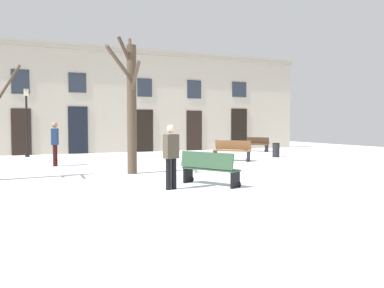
{
  "coord_description": "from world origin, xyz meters",
  "views": [
    {
      "loc": [
        -7.07,
        -14.22,
        1.71
      ],
      "look_at": [
        0.0,
        1.93,
        0.83
      ],
      "focal_mm": 37.31,
      "sensor_mm": 36.0,
      "label": 1
    }
  ],
  "objects_px": {
    "streetlamp": "(27,115)",
    "litter_bin": "(276,150)",
    "bench_back_to_back_right": "(257,144)",
    "bench_far_corner": "(209,168)",
    "person_near_bench": "(55,141)",
    "person_crossing_plaza": "(171,154)",
    "tree_right_of_center": "(131,102)",
    "bench_near_lamp": "(232,150)"
  },
  "relations": [
    {
      "from": "streetlamp",
      "to": "litter_bin",
      "type": "height_order",
      "value": "streetlamp"
    },
    {
      "from": "bench_back_to_back_right",
      "to": "bench_far_corner",
      "type": "height_order",
      "value": "bench_far_corner"
    },
    {
      "from": "streetlamp",
      "to": "person_near_bench",
      "type": "distance_m",
      "value": 5.64
    },
    {
      "from": "person_crossing_plaza",
      "to": "litter_bin",
      "type": "bearing_deg",
      "value": 24.0
    },
    {
      "from": "tree_right_of_center",
      "to": "person_near_bench",
      "type": "distance_m",
      "value": 4.54
    },
    {
      "from": "streetlamp",
      "to": "person_crossing_plaza",
      "type": "bearing_deg",
      "value": -75.83
    },
    {
      "from": "litter_bin",
      "to": "bench_back_to_back_right",
      "type": "bearing_deg",
      "value": 69.88
    },
    {
      "from": "tree_right_of_center",
      "to": "bench_near_lamp",
      "type": "distance_m",
      "value": 6.58
    },
    {
      "from": "tree_right_of_center",
      "to": "bench_back_to_back_right",
      "type": "xyz_separation_m",
      "value": [
        10.23,
        7.96,
        -2.02
      ]
    },
    {
      "from": "person_crossing_plaza",
      "to": "bench_near_lamp",
      "type": "bearing_deg",
      "value": 33.15
    },
    {
      "from": "bench_near_lamp",
      "to": "bench_far_corner",
      "type": "distance_m",
      "value": 7.62
    },
    {
      "from": "bench_back_to_back_right",
      "to": "person_near_bench",
      "type": "bearing_deg",
      "value": -99.48
    },
    {
      "from": "tree_right_of_center",
      "to": "person_crossing_plaza",
      "type": "bearing_deg",
      "value": -88.63
    },
    {
      "from": "bench_near_lamp",
      "to": "bench_far_corner",
      "type": "relative_size",
      "value": 0.9
    },
    {
      "from": "tree_right_of_center",
      "to": "person_near_bench",
      "type": "relative_size",
      "value": 2.67
    },
    {
      "from": "bench_near_lamp",
      "to": "person_near_bench",
      "type": "distance_m",
      "value": 7.83
    },
    {
      "from": "streetlamp",
      "to": "bench_far_corner",
      "type": "relative_size",
      "value": 2.04
    },
    {
      "from": "bench_back_to_back_right",
      "to": "person_near_bench",
      "type": "xyz_separation_m",
      "value": [
        -12.43,
        -4.27,
        0.56
      ]
    },
    {
      "from": "bench_back_to_back_right",
      "to": "person_crossing_plaza",
      "type": "height_order",
      "value": "person_crossing_plaza"
    },
    {
      "from": "streetlamp",
      "to": "tree_right_of_center",
      "type": "bearing_deg",
      "value": -71.01
    },
    {
      "from": "bench_far_corner",
      "to": "person_near_bench",
      "type": "relative_size",
      "value": 0.98
    },
    {
      "from": "tree_right_of_center",
      "to": "bench_far_corner",
      "type": "distance_m",
      "value": 4.19
    },
    {
      "from": "streetlamp",
      "to": "person_crossing_plaza",
      "type": "height_order",
      "value": "streetlamp"
    },
    {
      "from": "tree_right_of_center",
      "to": "streetlamp",
      "type": "distance_m",
      "value": 9.65
    },
    {
      "from": "bench_back_to_back_right",
      "to": "person_crossing_plaza",
      "type": "bearing_deg",
      "value": -69.55
    },
    {
      "from": "bench_near_lamp",
      "to": "litter_bin",
      "type": "bearing_deg",
      "value": 62.94
    },
    {
      "from": "bench_near_lamp",
      "to": "person_crossing_plaza",
      "type": "relative_size",
      "value": 0.94
    },
    {
      "from": "streetlamp",
      "to": "bench_near_lamp",
      "type": "xyz_separation_m",
      "value": [
        8.71,
        -6.26,
        -1.72
      ]
    },
    {
      "from": "bench_back_to_back_right",
      "to": "bench_far_corner",
      "type": "distance_m",
      "value": 14.48
    },
    {
      "from": "bench_far_corner",
      "to": "person_near_bench",
      "type": "bearing_deg",
      "value": -1.61
    },
    {
      "from": "bench_far_corner",
      "to": "tree_right_of_center",
      "type": "bearing_deg",
      "value": -6.99
    },
    {
      "from": "streetlamp",
      "to": "bench_back_to_back_right",
      "type": "relative_size",
      "value": 2.27
    },
    {
      "from": "litter_bin",
      "to": "bench_far_corner",
      "type": "relative_size",
      "value": 0.42
    },
    {
      "from": "person_near_bench",
      "to": "person_crossing_plaza",
      "type": "bearing_deg",
      "value": 35.4
    },
    {
      "from": "streetlamp",
      "to": "bench_back_to_back_right",
      "type": "height_order",
      "value": "streetlamp"
    },
    {
      "from": "bench_far_corner",
      "to": "person_crossing_plaza",
      "type": "distance_m",
      "value": 1.32
    },
    {
      "from": "bench_back_to_back_right",
      "to": "person_near_bench",
      "type": "relative_size",
      "value": 0.88
    },
    {
      "from": "bench_near_lamp",
      "to": "person_crossing_plaza",
      "type": "xyz_separation_m",
      "value": [
        -5.49,
        -6.52,
        0.45
      ]
    },
    {
      "from": "litter_bin",
      "to": "person_near_bench",
      "type": "relative_size",
      "value": 0.41
    },
    {
      "from": "tree_right_of_center",
      "to": "litter_bin",
      "type": "distance_m",
      "value": 9.7
    },
    {
      "from": "streetlamp",
      "to": "bench_near_lamp",
      "type": "relative_size",
      "value": 2.26
    },
    {
      "from": "streetlamp",
      "to": "person_crossing_plaza",
      "type": "relative_size",
      "value": 2.12
    }
  ]
}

